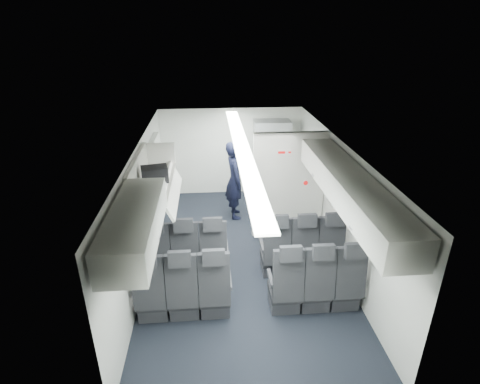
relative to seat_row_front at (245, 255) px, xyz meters
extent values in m
cube|color=black|center=(0.00, 0.53, -0.41)|extent=(3.40, 6.00, 0.01)
cube|color=white|center=(0.00, 0.53, 1.75)|extent=(3.40, 6.00, 0.01)
cube|color=silver|center=(0.00, 3.53, 0.67)|extent=(3.40, 0.01, 2.15)
cube|color=silver|center=(0.00, -2.47, 0.67)|extent=(3.40, 0.01, 2.15)
cube|color=silver|center=(-1.70, 0.53, 0.67)|extent=(0.01, 6.00, 2.15)
cube|color=silver|center=(1.70, 0.53, 0.67)|extent=(0.01, 6.00, 2.15)
cube|color=white|center=(0.00, 0.53, 1.71)|extent=(0.25, 5.52, 0.03)
cube|color=black|center=(-1.42, 0.08, -0.13)|extent=(0.44, 0.46, 0.12)
cube|color=#2D2D33|center=(-1.42, 0.08, -0.29)|extent=(0.42, 0.42, 0.22)
cube|color=black|center=(-1.42, -0.14, 0.32)|extent=(0.44, 0.20, 0.80)
cube|color=black|center=(-1.42, -0.19, 0.72)|extent=(0.30, 0.12, 0.23)
cube|color=#2D2D33|center=(-1.64, 0.05, 0.15)|extent=(0.05, 0.40, 0.06)
cube|color=#2D2D33|center=(-1.20, 0.05, 0.15)|extent=(0.05, 0.40, 0.06)
cube|color=black|center=(-0.97, 0.08, -0.13)|extent=(0.44, 0.46, 0.12)
cube|color=#2D2D33|center=(-0.97, 0.08, -0.29)|extent=(0.42, 0.42, 0.22)
cube|color=black|center=(-0.97, -0.14, 0.32)|extent=(0.44, 0.20, 0.80)
cube|color=black|center=(-0.97, -0.19, 0.72)|extent=(0.30, 0.12, 0.23)
cube|color=#2D2D33|center=(-1.19, 0.05, 0.15)|extent=(0.05, 0.40, 0.06)
cube|color=#2D2D33|center=(-0.75, 0.05, 0.15)|extent=(0.05, 0.40, 0.06)
cube|color=black|center=(-0.52, 0.08, -0.13)|extent=(0.44, 0.46, 0.12)
cube|color=#2D2D33|center=(-0.52, 0.08, -0.29)|extent=(0.42, 0.42, 0.22)
cube|color=black|center=(-0.52, -0.14, 0.32)|extent=(0.44, 0.20, 0.80)
cube|color=black|center=(-0.52, -0.19, 0.72)|extent=(0.30, 0.12, 0.23)
cube|color=#2D2D33|center=(-0.74, 0.05, 0.15)|extent=(0.05, 0.40, 0.06)
cube|color=#2D2D33|center=(-0.30, 0.05, 0.15)|extent=(0.05, 0.40, 0.06)
cube|color=black|center=(0.52, 0.08, -0.13)|extent=(0.44, 0.46, 0.12)
cube|color=#2D2D33|center=(0.52, 0.08, -0.29)|extent=(0.42, 0.42, 0.22)
cube|color=black|center=(0.52, -0.14, 0.32)|extent=(0.44, 0.20, 0.80)
cube|color=black|center=(0.52, -0.19, 0.72)|extent=(0.30, 0.12, 0.23)
cube|color=#2D2D33|center=(0.30, 0.05, 0.15)|extent=(0.05, 0.40, 0.06)
cube|color=#2D2D33|center=(0.74, 0.05, 0.15)|extent=(0.05, 0.40, 0.06)
cube|color=black|center=(0.97, 0.08, -0.13)|extent=(0.44, 0.46, 0.12)
cube|color=#2D2D33|center=(0.97, 0.08, -0.29)|extent=(0.42, 0.42, 0.22)
cube|color=black|center=(0.97, -0.14, 0.32)|extent=(0.44, 0.20, 0.80)
cube|color=black|center=(0.97, -0.19, 0.72)|extent=(0.30, 0.12, 0.23)
cube|color=#2D2D33|center=(0.75, 0.05, 0.15)|extent=(0.05, 0.40, 0.06)
cube|color=#2D2D33|center=(1.19, 0.05, 0.15)|extent=(0.05, 0.40, 0.06)
cube|color=black|center=(1.42, 0.08, -0.13)|extent=(0.44, 0.46, 0.12)
cube|color=#2D2D33|center=(1.42, 0.08, -0.29)|extent=(0.42, 0.42, 0.22)
cube|color=black|center=(1.42, -0.14, 0.32)|extent=(0.44, 0.20, 0.80)
cube|color=black|center=(1.42, -0.19, 0.72)|extent=(0.30, 0.12, 0.23)
cube|color=#2D2D33|center=(1.20, 0.05, 0.15)|extent=(0.05, 0.40, 0.06)
cube|color=#2D2D33|center=(1.64, 0.05, 0.15)|extent=(0.05, 0.40, 0.06)
cube|color=black|center=(-1.42, -0.82, -0.13)|extent=(0.44, 0.46, 0.12)
cube|color=#2D2D33|center=(-1.42, -0.82, -0.29)|extent=(0.42, 0.42, 0.22)
cube|color=black|center=(-1.42, -1.04, 0.32)|extent=(0.44, 0.20, 0.80)
cube|color=black|center=(-1.42, -1.09, 0.72)|extent=(0.30, 0.12, 0.23)
cube|color=#2D2D33|center=(-1.64, -0.85, 0.15)|extent=(0.05, 0.40, 0.06)
cube|color=#2D2D33|center=(-1.20, -0.85, 0.15)|extent=(0.05, 0.40, 0.06)
cube|color=black|center=(-0.97, -0.82, -0.13)|extent=(0.44, 0.46, 0.12)
cube|color=#2D2D33|center=(-0.97, -0.82, -0.29)|extent=(0.42, 0.42, 0.22)
cube|color=black|center=(-0.97, -1.04, 0.32)|extent=(0.44, 0.20, 0.80)
cube|color=black|center=(-0.97, -1.09, 0.72)|extent=(0.30, 0.12, 0.23)
cube|color=#2D2D33|center=(-1.19, -0.85, 0.15)|extent=(0.05, 0.40, 0.06)
cube|color=#2D2D33|center=(-0.75, -0.85, 0.15)|extent=(0.05, 0.40, 0.06)
cube|color=black|center=(-0.52, -0.82, -0.13)|extent=(0.44, 0.46, 0.12)
cube|color=#2D2D33|center=(-0.52, -0.82, -0.29)|extent=(0.42, 0.42, 0.22)
cube|color=black|center=(-0.52, -1.04, 0.32)|extent=(0.44, 0.20, 0.80)
cube|color=black|center=(-0.52, -1.09, 0.72)|extent=(0.30, 0.12, 0.23)
cube|color=#2D2D33|center=(-0.74, -0.85, 0.15)|extent=(0.05, 0.40, 0.06)
cube|color=#2D2D33|center=(-0.30, -0.85, 0.15)|extent=(0.05, 0.40, 0.06)
cube|color=black|center=(0.52, -0.82, -0.13)|extent=(0.44, 0.46, 0.12)
cube|color=#2D2D33|center=(0.52, -0.82, -0.29)|extent=(0.42, 0.42, 0.22)
cube|color=black|center=(0.52, -1.04, 0.32)|extent=(0.44, 0.20, 0.80)
cube|color=black|center=(0.52, -1.09, 0.72)|extent=(0.30, 0.12, 0.23)
cube|color=#2D2D33|center=(0.30, -0.85, 0.15)|extent=(0.05, 0.40, 0.06)
cube|color=#2D2D33|center=(0.74, -0.85, 0.15)|extent=(0.05, 0.40, 0.06)
cube|color=black|center=(0.97, -0.82, -0.13)|extent=(0.44, 0.46, 0.12)
cube|color=#2D2D33|center=(0.97, -0.82, -0.29)|extent=(0.42, 0.42, 0.22)
cube|color=black|center=(0.97, -1.04, 0.32)|extent=(0.44, 0.20, 0.80)
cube|color=black|center=(0.97, -1.09, 0.72)|extent=(0.30, 0.12, 0.23)
cube|color=#2D2D33|center=(0.75, -0.85, 0.15)|extent=(0.05, 0.40, 0.06)
cube|color=#2D2D33|center=(1.19, -0.85, 0.15)|extent=(0.05, 0.40, 0.06)
cube|color=black|center=(1.42, -0.82, -0.13)|extent=(0.44, 0.46, 0.12)
cube|color=#2D2D33|center=(1.42, -0.82, -0.29)|extent=(0.42, 0.42, 0.22)
cube|color=black|center=(1.42, -1.04, 0.32)|extent=(0.44, 0.20, 0.80)
cube|color=black|center=(1.42, -1.09, 0.72)|extent=(0.30, 0.12, 0.23)
cube|color=#2D2D33|center=(1.20, -0.85, 0.15)|extent=(0.05, 0.40, 0.06)
cube|color=#2D2D33|center=(1.64, -0.85, 0.15)|extent=(0.05, 0.40, 0.06)
cube|color=silver|center=(-1.40, -1.47, 1.46)|extent=(0.52, 1.80, 0.40)
cylinder|color=slate|center=(-1.15, -1.47, 1.30)|extent=(0.04, 0.10, 0.04)
cube|color=#9E9E93|center=(-1.40, 0.28, 1.26)|extent=(0.52, 1.70, 0.04)
cube|color=silver|center=(-1.66, 0.28, 1.46)|extent=(0.06, 1.70, 0.44)
cube|color=silver|center=(-1.40, -0.55, 1.46)|extent=(0.52, 0.04, 0.40)
cube|color=silver|center=(-1.40, 1.11, 1.46)|extent=(0.52, 0.04, 0.40)
cube|color=silver|center=(-1.15, 0.28, 1.15)|extent=(0.21, 1.61, 0.38)
cube|color=silver|center=(1.40, -1.47, 1.46)|extent=(0.52, 1.80, 0.40)
cylinder|color=slate|center=(1.15, -1.47, 1.30)|extent=(0.04, 0.10, 0.04)
cube|color=silver|center=(1.40, 0.28, 1.46)|extent=(0.52, 1.70, 0.40)
cylinder|color=slate|center=(1.15, 0.28, 1.30)|extent=(0.04, 0.10, 0.04)
cube|color=silver|center=(0.98, 1.33, 0.67)|extent=(1.40, 0.12, 2.13)
cube|color=white|center=(0.85, 1.26, 1.38)|extent=(0.24, 0.01, 0.10)
cube|color=red|center=(0.80, 1.25, 1.38)|extent=(0.13, 0.01, 0.04)
cube|color=red|center=(0.95, 1.25, 1.38)|extent=(0.05, 0.01, 0.03)
cylinder|color=white|center=(1.30, 1.26, 0.75)|extent=(0.11, 0.01, 0.11)
cylinder|color=red|center=(1.30, 1.26, 0.75)|extent=(0.09, 0.01, 0.09)
cube|color=#939399|center=(0.95, 3.25, 0.55)|extent=(0.85, 0.50, 1.90)
cube|color=#3F3F42|center=(0.95, 2.99, 0.10)|extent=(0.80, 0.01, 0.02)
cube|color=#3F3F42|center=(0.95, 2.99, 0.60)|extent=(0.80, 0.01, 0.02)
cube|color=#3F3F42|center=(0.95, 2.99, 1.10)|extent=(0.80, 0.01, 0.02)
cube|color=silver|center=(-1.64, 2.08, 0.55)|extent=(0.10, 0.92, 1.86)
cylinder|color=black|center=(-1.58, 2.08, 1.05)|extent=(0.03, 0.22, 0.22)
cube|color=gold|center=(-1.58, 2.38, 0.60)|extent=(0.02, 0.10, 0.75)
cylinder|color=white|center=(-1.67, 1.33, 0.90)|extent=(0.01, 0.11, 0.11)
cylinder|color=red|center=(-1.66, 1.33, 0.90)|extent=(0.01, 0.09, 0.09)
imported|color=black|center=(0.00, 2.21, 0.46)|extent=(0.45, 0.66, 1.73)
cube|color=black|center=(-1.39, 0.21, 1.42)|extent=(0.45, 0.35, 0.24)
cube|color=white|center=(0.19, 2.16, 0.63)|extent=(0.22, 0.04, 0.16)
camera|label=1|loc=(-0.52, -5.27, 3.54)|focal=28.00mm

